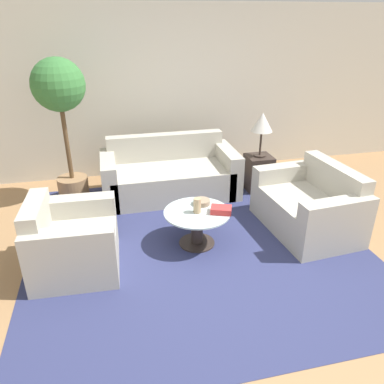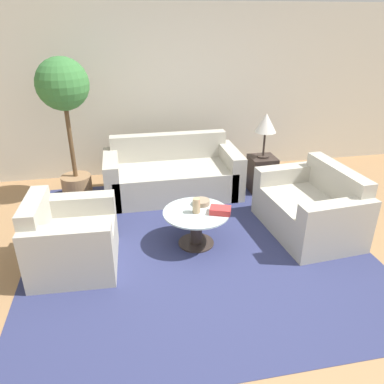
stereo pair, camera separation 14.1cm
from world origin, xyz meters
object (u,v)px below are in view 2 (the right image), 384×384
Objects in this scene: armchair at (68,242)px; bowl at (201,202)px; coffee_table at (196,223)px; table_lamp at (266,124)px; potted_plant at (65,102)px; loveseat at (313,209)px; sofa_main at (172,175)px; book_stack at (220,210)px; vase at (196,206)px.

bowl is (1.48, 0.31, 0.16)m from armchair.
table_lamp is (1.26, 1.26, 0.75)m from coffee_table.
potted_plant reaches higher than coffee_table.
potted_plant reaches higher than loveseat.
armchair reaches higher than bowl.
sofa_main is 1.56m from book_stack.
table_lamp is 2.40× the size of book_stack.
book_stack is at bearing -56.91° from bowl.
book_stack is at bearing -88.84° from loveseat.
coffee_table is 0.39× the size of potted_plant.
sofa_main is 9.95× the size of bowl.
potted_plant is at bearing 173.72° from table_lamp.
armchair is 3.08m from table_lamp.
bowl is (1.54, -1.40, -0.93)m from potted_plant.
book_stack is (1.70, -1.64, -0.92)m from potted_plant.
book_stack is at bearing -14.06° from vase.
table_lamp is 3.35× the size of bowl.
table_lamp is at bearing 45.38° from vase.
table_lamp reaches higher than coffee_table.
table_lamp reaches higher than sofa_main.
potted_plant is (-1.44, 1.56, 1.11)m from coffee_table.
loveseat is (1.51, -1.40, 0.00)m from sofa_main.
armchair is at bearing -90.88° from loveseat.
loveseat is (2.83, 0.18, -0.00)m from armchair.
coffee_table is 4.34× the size of vase.
coffee_table is 0.32m from book_stack.
loveseat reaches higher than bowl.
armchair is 0.48× the size of potted_plant.
loveseat is 3.45m from potted_plant.
potted_plant is 2.27m from bowl.
coffee_table is at bearing -134.95° from table_lamp.
vase is 0.21m from bowl.
vase reaches higher than bowl.
coffee_table is at bearing -87.34° from sofa_main.
book_stack is (0.25, -0.08, 0.18)m from coffee_table.
vase is (-0.00, -0.02, 0.24)m from coffee_table.
sofa_main is 1.44m from coffee_table.
table_lamp is (2.64, 1.41, 0.74)m from armchair.
sofa_main is 1.30m from bowl.
bowl is at bearing 144.06° from book_stack.
bowl is at bearing -82.81° from sofa_main.
potted_plant is at bearing 4.63° from armchair.
book_stack is (0.26, -0.06, -0.05)m from vase.
coffee_table is at bearing -81.42° from armchair.
sofa_main is at bearing 97.19° from bowl.
armchair is at bearing -87.99° from potted_plant.
potted_plant is 11.26× the size of vase.
potted_plant is 10.11× the size of bowl.
bowl is at bearing 60.14° from coffee_table.
table_lamp is 1.77m from book_stack.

